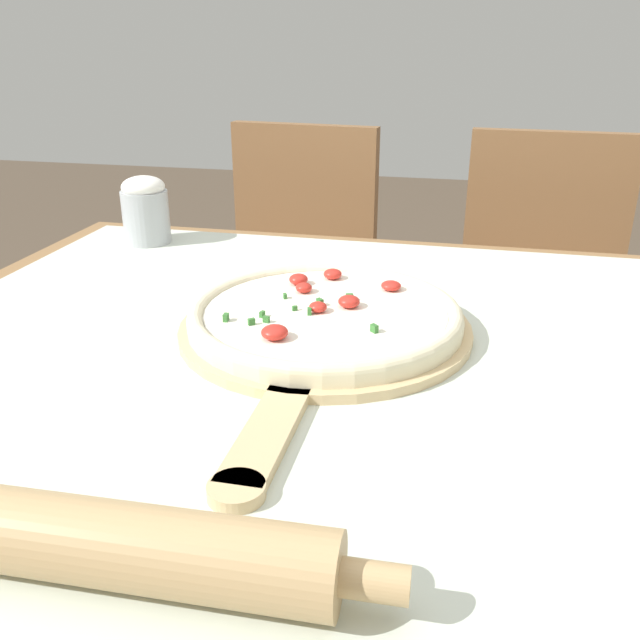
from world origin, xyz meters
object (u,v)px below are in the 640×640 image
pizza (325,315)px  chair_left (293,281)px  rolling_pin (125,546)px  chair_right (537,300)px  flour_cup (145,209)px  pizza_peel (322,334)px

pizza → chair_left: (-0.26, 0.80, -0.25)m
rolling_pin → chair_left: 1.29m
chair_right → flour_cup: bearing=-144.6°
rolling_pin → flour_cup: (-0.36, 0.78, 0.03)m
chair_left → pizza_peel: bearing=-66.3°
chair_left → flour_cup: size_ratio=7.45×
rolling_pin → pizza_peel: bearing=84.2°
chair_right → pizza: bearing=-109.9°
pizza → chair_right: bearing=66.8°
chair_left → rolling_pin: bearing=-74.0°
pizza_peel → chair_right: (0.34, 0.82, -0.23)m
chair_left → chair_right: same height
pizza_peel → flour_cup: bearing=139.3°
rolling_pin → flour_cup: 0.86m
pizza_peel → rolling_pin: (-0.04, -0.43, 0.02)m
pizza → rolling_pin: bearing=-95.5°
pizza → rolling_pin: size_ratio=0.89×
pizza_peel → pizza: bearing=90.5°
pizza_peel → chair_left: 0.89m
pizza_peel → flour_cup: (-0.41, 0.35, 0.06)m
pizza_peel → chair_left: (-0.26, 0.82, -0.23)m
pizza → chair_right: size_ratio=0.38×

